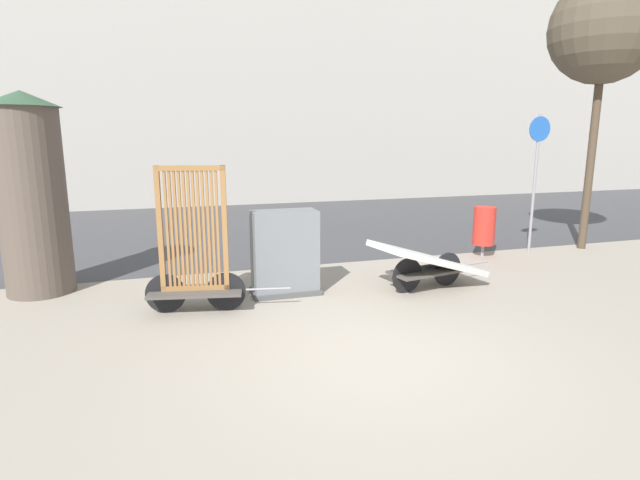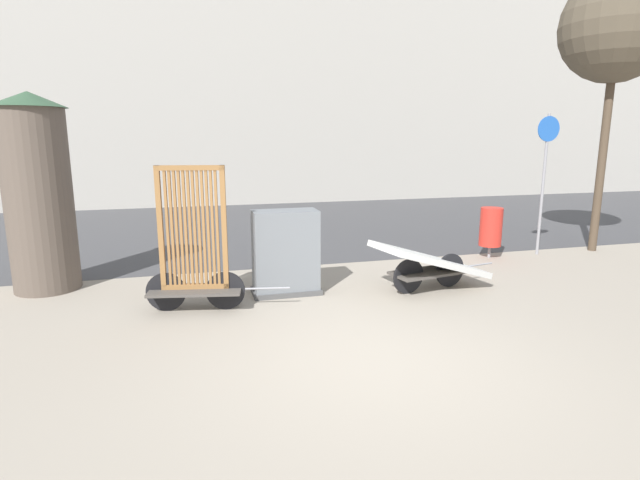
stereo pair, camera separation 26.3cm
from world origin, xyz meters
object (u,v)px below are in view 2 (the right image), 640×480
(utility_cabinet, at_px, (286,255))
(advertising_column, at_px, (38,192))
(bike_cart_with_mattress, at_px, (430,263))
(trash_bin, at_px, (491,227))
(bike_cart_with_bedframe, at_px, (194,257))
(sign_post, at_px, (545,167))
(street_tree, at_px, (617,28))

(utility_cabinet, distance_m, advertising_column, 4.05)
(bike_cart_with_mattress, bearing_deg, trash_bin, 26.04)
(bike_cart_with_mattress, relative_size, trash_bin, 2.22)
(bike_cart_with_bedframe, bearing_deg, bike_cart_with_mattress, 10.88)
(bike_cart_with_bedframe, height_order, advertising_column, advertising_column)
(trash_bin, bearing_deg, bike_cart_with_bedframe, -164.05)
(utility_cabinet, height_order, trash_bin, utility_cabinet)
(utility_cabinet, bearing_deg, bike_cart_with_mattress, -10.85)
(bike_cart_with_mattress, xyz_separation_m, sign_post, (3.41, 1.69, 1.38))
(advertising_column, bearing_deg, sign_post, -0.04)
(trash_bin, xyz_separation_m, sign_post, (1.17, -0.01, 1.19))
(trash_bin, xyz_separation_m, street_tree, (2.59, 0.00, 3.97))
(bike_cart_with_mattress, relative_size, advertising_column, 0.74)
(bike_cart_with_bedframe, relative_size, bike_cart_with_mattress, 0.90)
(bike_cart_with_bedframe, height_order, trash_bin, bike_cart_with_bedframe)
(bike_cart_with_bedframe, bearing_deg, advertising_column, 154.80)
(trash_bin, distance_m, street_tree, 4.74)
(advertising_column, height_order, street_tree, street_tree)
(utility_cabinet, height_order, advertising_column, advertising_column)
(trash_bin, relative_size, sign_post, 0.36)
(sign_post, height_order, advertising_column, advertising_column)
(street_tree, bearing_deg, utility_cabinet, -170.01)
(utility_cabinet, height_order, sign_post, sign_post)
(bike_cart_with_bedframe, xyz_separation_m, bike_cart_with_mattress, (3.70, 0.00, -0.33))
(bike_cart_with_bedframe, bearing_deg, trash_bin, 26.81)
(bike_cart_with_mattress, distance_m, trash_bin, 2.81)
(bike_cart_with_mattress, height_order, advertising_column, advertising_column)
(bike_cart_with_mattress, distance_m, sign_post, 4.04)
(sign_post, distance_m, advertising_column, 9.43)
(bike_cart_with_mattress, xyz_separation_m, street_tree, (4.83, 1.69, 4.15))
(bike_cart_with_mattress, bearing_deg, advertising_column, 153.21)
(utility_cabinet, bearing_deg, sign_post, 12.35)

